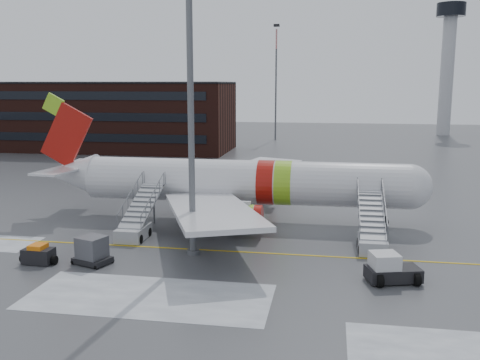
% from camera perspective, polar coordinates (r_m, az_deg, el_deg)
% --- Properties ---
extents(ground, '(260.00, 260.00, 0.00)m').
position_cam_1_polar(ground, '(39.56, 3.50, -7.40)').
color(ground, '#494C4F').
rests_on(ground, ground).
extents(airliner, '(35.03, 32.97, 11.18)m').
position_cam_1_polar(airliner, '(47.05, -0.73, -0.24)').
color(airliner, silver).
rests_on(airliner, ground).
extents(airstair_fwd, '(2.05, 7.70, 3.48)m').
position_cam_1_polar(airstair_fwd, '(40.58, 13.88, -5.66)').
color(airstair_fwd, '#A8AAAF').
rests_on(airstair_fwd, ground).
extents(airstair_aft, '(2.05, 7.70, 3.48)m').
position_cam_1_polar(airstair_aft, '(43.14, -10.98, -4.60)').
color(airstair_aft, '#A8ABB0').
rests_on(airstair_aft, ground).
extents(pushback_tug, '(3.54, 3.01, 1.83)m').
position_cam_1_polar(pushback_tug, '(34.33, 15.71, -9.14)').
color(pushback_tug, black).
rests_on(pushback_tug, ground).
extents(uld_container, '(2.71, 2.32, 1.88)m').
position_cam_1_polar(uld_container, '(37.57, -15.50, -7.32)').
color(uld_container, black).
rests_on(uld_container, ground).
extents(baggage_tractor, '(2.59, 1.25, 1.34)m').
position_cam_1_polar(baggage_tractor, '(38.83, -20.70, -7.52)').
color(baggage_tractor, black).
rests_on(baggage_tractor, ground).
extents(light_mast_near, '(1.20, 1.20, 22.29)m').
position_cam_1_polar(light_mast_near, '(36.73, -5.31, 9.67)').
color(light_mast_near, '#595B60').
rests_on(light_mast_near, ground).
extents(terminal_building, '(62.00, 16.11, 12.30)m').
position_cam_1_polar(terminal_building, '(104.81, -18.29, 6.57)').
color(terminal_building, '#3F1E16').
rests_on(terminal_building, ground).
extents(control_tower, '(6.40, 6.40, 30.00)m').
position_cam_1_polar(control_tower, '(135.19, 21.32, 12.44)').
color(control_tower, '#B2B5BA').
rests_on(control_tower, ground).
extents(light_mast_far_n, '(1.20, 1.20, 24.25)m').
position_cam_1_polar(light_mast_far_n, '(116.12, 3.86, 11.14)').
color(light_mast_far_n, '#595B60').
rests_on(light_mast_far_n, ground).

